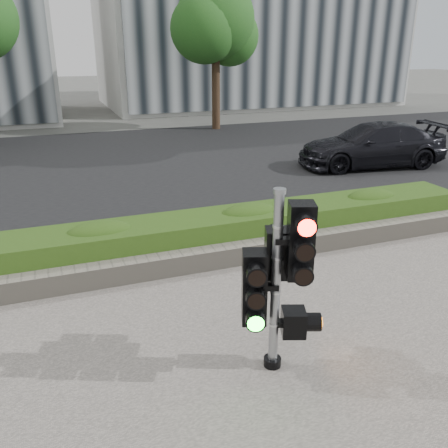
# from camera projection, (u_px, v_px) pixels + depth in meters

# --- Properties ---
(ground) EXTENTS (120.00, 120.00, 0.00)m
(ground) POSITION_uv_depth(u_px,v_px,m) (221.00, 334.00, 6.25)
(ground) COLOR #51514C
(ground) RESTS_ON ground
(road) EXTENTS (60.00, 13.00, 0.02)m
(road) POSITION_uv_depth(u_px,v_px,m) (112.00, 165.00, 15.00)
(road) COLOR black
(road) RESTS_ON ground
(curb) EXTENTS (60.00, 0.25, 0.12)m
(curb) POSITION_uv_depth(u_px,v_px,m) (164.00, 243.00, 8.98)
(curb) COLOR gray
(curb) RESTS_ON ground
(stone_wall) EXTENTS (12.00, 0.32, 0.34)m
(stone_wall) POSITION_uv_depth(u_px,v_px,m) (181.00, 262.00, 7.84)
(stone_wall) COLOR gray
(stone_wall) RESTS_ON sidewalk
(hedge) EXTENTS (12.00, 1.00, 0.68)m
(hedge) POSITION_uv_depth(u_px,v_px,m) (171.00, 239.00, 8.35)
(hedge) COLOR #548228
(hedge) RESTS_ON sidewalk
(building_right) EXTENTS (18.00, 10.00, 12.00)m
(building_right) POSITION_uv_depth(u_px,v_px,m) (247.00, 4.00, 29.66)
(building_right) COLOR #B7B7B2
(building_right) RESTS_ON ground
(tree_right) EXTENTS (4.10, 3.58, 6.53)m
(tree_right) POSITION_uv_depth(u_px,v_px,m) (215.00, 23.00, 20.10)
(tree_right) COLOR black
(tree_right) RESTS_ON ground
(traffic_signal) EXTENTS (0.80, 0.67, 2.16)m
(traffic_signal) POSITION_uv_depth(u_px,v_px,m) (278.00, 273.00, 5.19)
(traffic_signal) COLOR black
(traffic_signal) RESTS_ON sidewalk
(car_dark) EXTENTS (4.78, 2.49, 1.32)m
(car_dark) POSITION_uv_depth(u_px,v_px,m) (372.00, 145.00, 14.67)
(car_dark) COLOR black
(car_dark) RESTS_ON road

